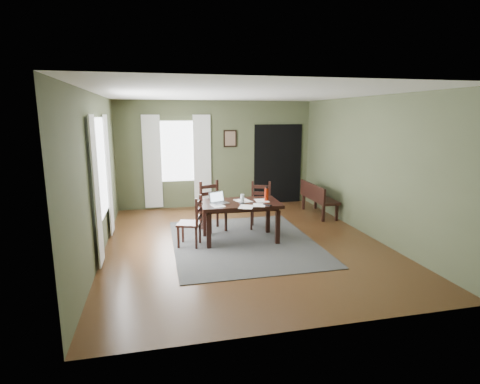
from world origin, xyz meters
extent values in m
cube|color=#492C16|center=(0.00, 0.00, -0.01)|extent=(5.00, 6.00, 0.01)
cube|color=#4B5336|center=(0.00, 3.00, 1.35)|extent=(5.00, 0.02, 2.70)
cube|color=#4B5336|center=(0.00, -3.00, 1.35)|extent=(5.00, 0.02, 2.70)
cube|color=#4B5336|center=(-2.50, 0.00, 1.35)|extent=(0.02, 6.00, 2.70)
cube|color=#4B5336|center=(2.50, 0.00, 1.35)|extent=(0.02, 6.00, 2.70)
cube|color=white|center=(0.00, 0.00, 2.70)|extent=(5.00, 6.00, 0.02)
cube|color=#3B3B3B|center=(0.00, 0.00, 0.01)|extent=(2.60, 3.20, 0.01)
cube|color=black|center=(-0.04, 0.13, 0.72)|extent=(1.49, 0.93, 0.06)
cube|color=black|center=(-0.04, 0.13, 0.66)|extent=(1.33, 0.76, 0.05)
cube|color=black|center=(-0.68, -0.19, 0.32)|extent=(0.08, 0.08, 0.62)
cube|color=black|center=(-0.66, 0.49, 0.32)|extent=(0.08, 0.08, 0.62)
cube|color=black|center=(0.59, -0.23, 0.32)|extent=(0.08, 0.08, 0.62)
cube|color=black|center=(0.61, 0.45, 0.32)|extent=(0.08, 0.08, 0.62)
cube|color=black|center=(-1.01, 0.01, 0.42)|extent=(0.50, 0.50, 0.04)
cube|color=black|center=(-1.11, 0.22, 0.21)|extent=(0.05, 0.05, 0.39)
cube|color=black|center=(-0.80, 0.11, 0.21)|extent=(0.05, 0.05, 0.39)
cube|color=black|center=(-1.21, -0.09, 0.21)|extent=(0.05, 0.05, 0.39)
cube|color=black|center=(-0.91, -0.19, 0.21)|extent=(0.05, 0.05, 0.39)
cube|color=black|center=(-0.78, 0.12, 0.68)|extent=(0.05, 0.05, 0.49)
cube|color=black|center=(-0.89, -0.21, 0.68)|extent=(0.05, 0.05, 0.49)
cube|color=black|center=(-0.84, -0.04, 0.54)|extent=(0.12, 0.29, 0.07)
cube|color=black|center=(-0.84, -0.04, 0.68)|extent=(0.12, 0.29, 0.07)
cube|color=black|center=(-0.84, -0.04, 0.81)|extent=(0.12, 0.29, 0.07)
cube|color=black|center=(-0.43, 0.83, 0.46)|extent=(0.56, 0.56, 0.04)
cube|color=black|center=(-0.54, 0.60, 0.23)|extent=(0.05, 0.05, 0.43)
cube|color=black|center=(-0.66, 0.94, 0.23)|extent=(0.05, 0.05, 0.43)
cube|color=black|center=(-0.20, 0.72, 0.23)|extent=(0.05, 0.05, 0.43)
cube|color=black|center=(-0.32, 1.05, 0.23)|extent=(0.05, 0.05, 0.43)
cube|color=black|center=(-0.67, 0.95, 0.75)|extent=(0.06, 0.06, 0.55)
cube|color=black|center=(-0.32, 1.08, 0.75)|extent=(0.06, 0.06, 0.55)
cube|color=black|center=(-0.49, 1.02, 0.60)|extent=(0.32, 0.13, 0.07)
cube|color=black|center=(-0.49, 1.02, 0.75)|extent=(0.32, 0.13, 0.07)
cube|color=black|center=(-0.49, 1.02, 0.89)|extent=(0.32, 0.13, 0.07)
cube|color=black|center=(0.55, 0.78, 0.44)|extent=(0.53, 0.53, 0.04)
cube|color=black|center=(0.33, 0.68, 0.22)|extent=(0.05, 0.05, 0.41)
cube|color=black|center=(0.44, 1.00, 0.22)|extent=(0.05, 0.05, 0.41)
cube|color=black|center=(0.65, 0.56, 0.22)|extent=(0.05, 0.05, 0.41)
cube|color=black|center=(0.76, 0.88, 0.22)|extent=(0.05, 0.05, 0.41)
cube|color=black|center=(0.44, 1.02, 0.71)|extent=(0.06, 0.06, 0.52)
cube|color=black|center=(0.78, 0.90, 0.71)|extent=(0.06, 0.06, 0.52)
cube|color=black|center=(0.61, 0.96, 0.57)|extent=(0.30, 0.13, 0.07)
cube|color=black|center=(0.61, 0.96, 0.71)|extent=(0.30, 0.13, 0.07)
cube|color=black|center=(0.61, 0.96, 0.85)|extent=(0.30, 0.13, 0.07)
cube|color=black|center=(2.22, 1.52, 0.40)|extent=(0.43, 1.34, 0.06)
cube|color=black|center=(2.38, 0.95, 0.19)|extent=(0.06, 0.06, 0.37)
cube|color=black|center=(2.06, 0.95, 0.19)|extent=(0.06, 0.06, 0.37)
cube|color=black|center=(2.38, 2.10, 0.19)|extent=(0.06, 0.06, 0.37)
cube|color=black|center=(2.06, 2.10, 0.19)|extent=(0.06, 0.06, 0.37)
cube|color=black|center=(2.03, 1.52, 0.59)|extent=(0.05, 1.34, 0.33)
cube|color=#B7B7BC|center=(-0.43, 0.08, 0.75)|extent=(0.37, 0.32, 0.02)
cube|color=#B7B7BC|center=(-0.47, 0.18, 0.86)|extent=(0.31, 0.17, 0.20)
cube|color=silver|center=(-0.47, 0.17, 0.86)|extent=(0.26, 0.14, 0.17)
cube|color=#3F3F42|center=(-0.43, 0.07, 0.76)|extent=(0.29, 0.22, 0.00)
cube|color=#3F3F42|center=(-0.04, -0.02, 0.76)|extent=(0.07, 0.11, 0.03)
cube|color=black|center=(0.38, -0.23, 0.75)|extent=(0.13, 0.18, 0.02)
cylinder|color=silver|center=(0.00, 0.08, 0.82)|extent=(0.09, 0.09, 0.16)
cylinder|color=#A1220C|center=(0.47, 0.13, 0.86)|extent=(0.10, 0.10, 0.24)
cylinder|color=black|center=(0.47, 0.13, 1.00)|extent=(0.06, 0.06, 0.04)
cube|color=white|center=(-0.50, -0.06, 0.75)|extent=(0.27, 0.32, 0.00)
cube|color=white|center=(0.24, -0.19, 0.75)|extent=(0.30, 0.34, 0.00)
cube|color=white|center=(0.04, 0.21, 0.75)|extent=(0.34, 0.39, 0.00)
cube|color=white|center=(0.39, 0.15, 0.75)|extent=(0.26, 0.33, 0.00)
cube|color=white|center=(-0.02, -0.26, 0.75)|extent=(0.35, 0.39, 0.00)
cube|color=white|center=(-2.47, 0.20, 1.45)|extent=(0.01, 1.30, 1.70)
cube|color=white|center=(-1.00, 2.97, 1.45)|extent=(1.00, 0.01, 1.50)
cube|color=silver|center=(-2.44, -0.62, 1.20)|extent=(0.03, 0.48, 2.30)
cube|color=silver|center=(-2.44, 1.02, 1.20)|extent=(0.03, 0.48, 2.30)
cube|color=silver|center=(-1.62, 2.94, 1.20)|extent=(0.44, 0.03, 2.30)
cube|color=silver|center=(-0.38, 2.94, 1.20)|extent=(0.44, 0.03, 2.30)
cube|color=black|center=(0.35, 2.97, 1.75)|extent=(0.34, 0.03, 0.44)
cube|color=brown|center=(0.35, 2.96, 1.75)|extent=(0.27, 0.01, 0.36)
cube|color=black|center=(1.65, 2.97, 1.05)|extent=(1.30, 0.03, 2.10)
camera|label=1|loc=(-1.56, -6.51, 2.34)|focal=28.00mm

